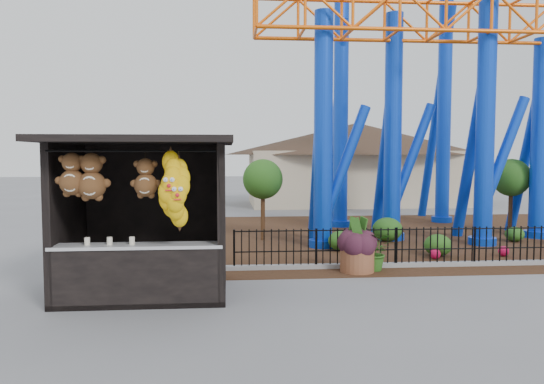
{
  "coord_description": "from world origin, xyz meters",
  "views": [
    {
      "loc": [
        -1.36,
        -9.62,
        2.78
      ],
      "look_at": [
        -0.41,
        1.5,
        2.0
      ],
      "focal_mm": 35.0,
      "sensor_mm": 36.0,
      "label": 1
    }
  ],
  "objects": [
    {
      "name": "ground",
      "position": [
        0.0,
        0.0,
        0.0
      ],
      "size": [
        120.0,
        120.0,
        0.0
      ],
      "primitive_type": "plane",
      "color": "slate",
      "rests_on": "ground"
    },
    {
      "name": "mulch_bed",
      "position": [
        4.0,
        8.0,
        0.01
      ],
      "size": [
        18.0,
        12.0,
        0.02
      ],
      "primitive_type": "cube",
      "color": "#331E11",
      "rests_on": "ground"
    },
    {
      "name": "curb",
      "position": [
        4.0,
        3.0,
        0.06
      ],
      "size": [
        18.0,
        0.18,
        0.12
      ],
      "primitive_type": "cube",
      "color": "gray",
      "rests_on": "ground"
    },
    {
      "name": "prize_booth",
      "position": [
        -3.01,
        0.9,
        1.54
      ],
      "size": [
        3.5,
        3.4,
        3.12
      ],
      "color": "black",
      "rests_on": "ground"
    },
    {
      "name": "picket_fence",
      "position": [
        4.9,
        3.0,
        0.5
      ],
      "size": [
        12.2,
        0.06,
        1.0
      ],
      "primitive_type": null,
      "color": "black",
      "rests_on": "ground"
    },
    {
      "name": "roller_coaster",
      "position": [
        5.12,
        8.23,
        6.44
      ],
      "size": [
        11.0,
        6.37,
        10.82
      ],
      "color": "#0C3BCC",
      "rests_on": "ground"
    },
    {
      "name": "terracotta_planter",
      "position": [
        1.71,
        2.59,
        0.29
      ],
      "size": [
        0.91,
        0.91,
        0.59
      ],
      "primitive_type": "cylinder",
      "rotation": [
        0.0,
        0.0,
        -0.14
      ],
      "color": "brown",
      "rests_on": "ground"
    },
    {
      "name": "planter_foliage",
      "position": [
        1.71,
        2.59,
        0.91
      ],
      "size": [
        0.7,
        0.7,
        0.64
      ],
      "primitive_type": "ellipsoid",
      "color": "#331421",
      "rests_on": "terracotta_planter"
    },
    {
      "name": "potted_plant",
      "position": [
        2.17,
        2.7,
        0.46
      ],
      "size": [
        1.03,
        0.97,
        0.93
      ],
      "primitive_type": "imported",
      "rotation": [
        0.0,
        0.0,
        -0.35
      ],
      "color": "#295F1B",
      "rests_on": "ground"
    },
    {
      "name": "landscaping",
      "position": [
        4.51,
        5.83,
        0.33
      ],
      "size": [
        7.66,
        3.61,
        0.76
      ],
      "color": "#245118",
      "rests_on": "mulch_bed"
    },
    {
      "name": "pavilion",
      "position": [
        6.0,
        20.0,
        3.07
      ],
      "size": [
        15.0,
        15.0,
        4.8
      ],
      "color": "#BFAD8C",
      "rests_on": "ground"
    }
  ]
}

